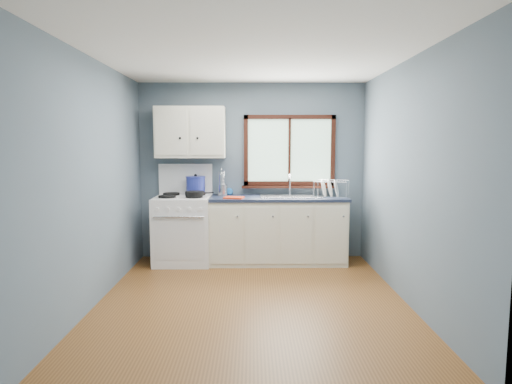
{
  "coord_description": "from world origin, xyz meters",
  "views": [
    {
      "loc": [
        0.0,
        -4.34,
        1.63
      ],
      "look_at": [
        0.05,
        0.9,
        1.05
      ],
      "focal_mm": 30.0,
      "sensor_mm": 36.0,
      "label": 1
    }
  ],
  "objects_px": {
    "gas_range": "(183,228)",
    "base_cabinets": "(278,233)",
    "utensil_crock": "(223,190)",
    "thermos": "(221,184)",
    "sink": "(291,201)",
    "stockpot": "(196,184)",
    "dish_rack": "(331,192)",
    "skillet": "(195,193)"
  },
  "relations": [
    {
      "from": "utensil_crock",
      "to": "dish_rack",
      "type": "bearing_deg",
      "value": -4.82
    },
    {
      "from": "sink",
      "to": "utensil_crock",
      "type": "relative_size",
      "value": 2.11
    },
    {
      "from": "gas_range",
      "to": "sink",
      "type": "distance_m",
      "value": 1.53
    },
    {
      "from": "gas_range",
      "to": "skillet",
      "type": "distance_m",
      "value": 0.55
    },
    {
      "from": "base_cabinets",
      "to": "utensil_crock",
      "type": "height_order",
      "value": "utensil_crock"
    },
    {
      "from": "utensil_crock",
      "to": "thermos",
      "type": "height_order",
      "value": "utensil_crock"
    },
    {
      "from": "sink",
      "to": "skillet",
      "type": "xyz_separation_m",
      "value": [
        -1.3,
        -0.16,
        0.13
      ]
    },
    {
      "from": "gas_range",
      "to": "utensil_crock",
      "type": "height_order",
      "value": "gas_range"
    },
    {
      "from": "gas_range",
      "to": "base_cabinets",
      "type": "height_order",
      "value": "gas_range"
    },
    {
      "from": "dish_rack",
      "to": "sink",
      "type": "bearing_deg",
      "value": -160.72
    },
    {
      "from": "base_cabinets",
      "to": "utensil_crock",
      "type": "bearing_deg",
      "value": 170.04
    },
    {
      "from": "utensil_crock",
      "to": "thermos",
      "type": "relative_size",
      "value": 1.21
    },
    {
      "from": "base_cabinets",
      "to": "sink",
      "type": "relative_size",
      "value": 2.2
    },
    {
      "from": "base_cabinets",
      "to": "thermos",
      "type": "bearing_deg",
      "value": 165.98
    },
    {
      "from": "gas_range",
      "to": "base_cabinets",
      "type": "bearing_deg",
      "value": 0.82
    },
    {
      "from": "gas_range",
      "to": "skillet",
      "type": "relative_size",
      "value": 3.31
    },
    {
      "from": "gas_range",
      "to": "skillet",
      "type": "height_order",
      "value": "gas_range"
    },
    {
      "from": "base_cabinets",
      "to": "stockpot",
      "type": "height_order",
      "value": "stockpot"
    },
    {
      "from": "base_cabinets",
      "to": "stockpot",
      "type": "bearing_deg",
      "value": 174.23
    },
    {
      "from": "gas_range",
      "to": "sink",
      "type": "xyz_separation_m",
      "value": [
        1.49,
        0.02,
        0.37
      ]
    },
    {
      "from": "base_cabinets",
      "to": "thermos",
      "type": "distance_m",
      "value": 1.06
    },
    {
      "from": "sink",
      "to": "utensil_crock",
      "type": "bearing_deg",
      "value": 171.89
    },
    {
      "from": "sink",
      "to": "skillet",
      "type": "distance_m",
      "value": 1.31
    },
    {
      "from": "skillet",
      "to": "stockpot",
      "type": "relative_size",
      "value": 1.16
    },
    {
      "from": "sink",
      "to": "stockpot",
      "type": "height_order",
      "value": "stockpot"
    },
    {
      "from": "base_cabinets",
      "to": "thermos",
      "type": "relative_size",
      "value": 5.62
    },
    {
      "from": "sink",
      "to": "stockpot",
      "type": "xyz_separation_m",
      "value": [
        -1.32,
        0.12,
        0.22
      ]
    },
    {
      "from": "sink",
      "to": "thermos",
      "type": "distance_m",
      "value": 1.01
    },
    {
      "from": "base_cabinets",
      "to": "utensil_crock",
      "type": "relative_size",
      "value": 4.64
    },
    {
      "from": "sink",
      "to": "thermos",
      "type": "bearing_deg",
      "value": 168.48
    },
    {
      "from": "base_cabinets",
      "to": "sink",
      "type": "distance_m",
      "value": 0.48
    },
    {
      "from": "skillet",
      "to": "sink",
      "type": "bearing_deg",
      "value": -13.47
    },
    {
      "from": "base_cabinets",
      "to": "dish_rack",
      "type": "distance_m",
      "value": 0.93
    },
    {
      "from": "utensil_crock",
      "to": "thermos",
      "type": "bearing_deg",
      "value": 111.93
    },
    {
      "from": "base_cabinets",
      "to": "dish_rack",
      "type": "relative_size",
      "value": 3.41
    },
    {
      "from": "gas_range",
      "to": "sink",
      "type": "bearing_deg",
      "value": 0.71
    },
    {
      "from": "thermos",
      "to": "dish_rack",
      "type": "xyz_separation_m",
      "value": [
        1.52,
        -0.19,
        -0.1
      ]
    },
    {
      "from": "base_cabinets",
      "to": "skillet",
      "type": "distance_m",
      "value": 1.27
    },
    {
      "from": "skillet",
      "to": "thermos",
      "type": "distance_m",
      "value": 0.49
    },
    {
      "from": "sink",
      "to": "dish_rack",
      "type": "height_order",
      "value": "sink"
    },
    {
      "from": "gas_range",
      "to": "dish_rack",
      "type": "height_order",
      "value": "gas_range"
    },
    {
      "from": "stockpot",
      "to": "dish_rack",
      "type": "relative_size",
      "value": 0.65
    }
  ]
}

